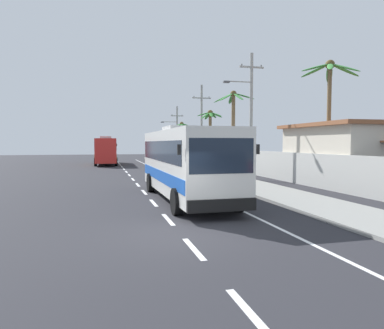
# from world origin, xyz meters

# --- Properties ---
(ground_plane) EXTENTS (160.00, 160.00, 0.00)m
(ground_plane) POSITION_xyz_m (0.00, 0.00, 0.00)
(ground_plane) COLOR #28282D
(sidewalk_kerb) EXTENTS (3.20, 90.00, 0.14)m
(sidewalk_kerb) POSITION_xyz_m (6.80, 10.00, 0.07)
(sidewalk_kerb) COLOR gray
(sidewalk_kerb) RESTS_ON ground
(lane_markings) EXTENTS (3.38, 71.00, 0.01)m
(lane_markings) POSITION_xyz_m (1.99, 14.39, 0.00)
(lane_markings) COLOR white
(lane_markings) RESTS_ON ground
(boundary_wall) EXTENTS (0.24, 60.00, 2.10)m
(boundary_wall) POSITION_xyz_m (10.60, 14.00, 1.05)
(boundary_wall) COLOR #B2B2AD
(boundary_wall) RESTS_ON ground
(coach_bus_foreground) EXTENTS (3.05, 10.70, 3.61)m
(coach_bus_foreground) POSITION_xyz_m (1.67, 6.72, 1.88)
(coach_bus_foreground) COLOR silver
(coach_bus_foreground) RESTS_ON ground
(coach_bus_far_lane) EXTENTS (3.04, 10.63, 3.58)m
(coach_bus_far_lane) POSITION_xyz_m (-1.70, 37.18, 1.87)
(coach_bus_far_lane) COLOR red
(coach_bus_far_lane) RESTS_ON ground
(motorcycle_beside_bus) EXTENTS (0.56, 1.96, 1.57)m
(motorcycle_beside_bus) POSITION_xyz_m (4.40, 15.37, 0.64)
(motorcycle_beside_bus) COLOR black
(motorcycle_beside_bus) RESTS_ON ground
(utility_pole_mid) EXTENTS (3.12, 0.24, 9.34)m
(utility_pole_mid) POSITION_xyz_m (8.43, 14.59, 4.98)
(utility_pole_mid) COLOR #9E9E99
(utility_pole_mid) RESTS_ON ground
(utility_pole_far) EXTENTS (2.15, 0.24, 9.14)m
(utility_pole_far) POSITION_xyz_m (8.50, 28.21, 4.76)
(utility_pole_far) COLOR #9E9E99
(utility_pole_far) RESTS_ON ground
(utility_pole_distant) EXTENTS (3.36, 0.24, 8.12)m
(utility_pole_distant) POSITION_xyz_m (8.47, 41.84, 4.32)
(utility_pole_distant) COLOR #9E9E99
(utility_pole_distant) RESTS_ON ground
(palm_nearest) EXTENTS (2.82, 2.83, 5.77)m
(palm_nearest) POSITION_xyz_m (8.79, 39.68, 4.03)
(palm_nearest) COLOR brown
(palm_nearest) RESTS_ON ground
(palm_second) EXTENTS (2.66, 2.60, 6.16)m
(palm_second) POSITION_xyz_m (8.63, 25.36, 4.34)
(palm_second) COLOR brown
(palm_second) RESTS_ON ground
(palm_third) EXTENTS (3.71, 3.77, 7.53)m
(palm_third) POSITION_xyz_m (9.42, 20.81, 5.07)
(palm_third) COLOR brown
(palm_third) RESTS_ON ground
(palm_fourth) EXTENTS (3.76, 3.44, 7.71)m
(palm_fourth) POSITION_xyz_m (11.01, 8.77, 5.82)
(palm_fourth) COLOR brown
(palm_fourth) RESTS_ON ground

